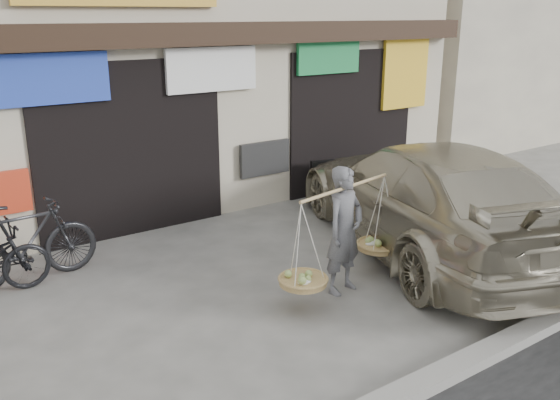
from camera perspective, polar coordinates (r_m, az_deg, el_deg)
ground at (r=6.92m, az=-2.44°, el=-11.49°), size 70.00×70.00×0.00m
shophouse_block at (r=11.99m, az=-20.14°, el=16.96°), size 14.00×6.32×7.00m
neighbor_east at (r=20.65m, az=20.07°, el=16.11°), size 12.00×7.00×6.40m
street_vendor at (r=7.36m, az=6.21°, el=-3.40°), size 2.04×0.86×1.61m
bike_1 at (r=8.26m, az=-23.27°, el=-3.83°), size 1.87×0.66×1.10m
suv at (r=8.90m, az=13.88°, el=0.33°), size 3.87×5.96×1.61m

